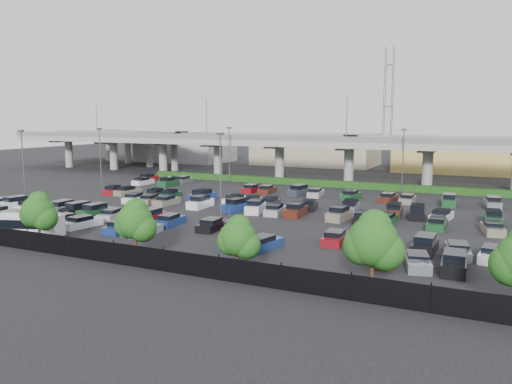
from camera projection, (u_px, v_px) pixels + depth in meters
ground at (250, 208)px, 66.95m from camera, size 280.00×280.00×0.00m
overpass at (323, 145)px, 94.66m from camera, size 150.00×13.00×15.80m
on_ramp at (139, 138)px, 126.40m from camera, size 50.93×30.13×8.80m
hedge at (311, 182)px, 89.25m from camera, size 66.00×1.60×1.10m
fence at (104, 252)px, 41.78m from camera, size 70.00×0.10×2.00m
tree_row at (121, 219)px, 42.40m from camera, size 65.07×3.66×5.94m
shuttle_bus at (29, 225)px, 50.92m from camera, size 7.22×4.40×2.19m
parked_cars at (240, 208)px, 63.41m from camera, size 63.00×41.59×1.67m
light_poles at (230, 160)px, 69.56m from camera, size 66.90×48.38×10.30m
distant_buildings at (413, 154)px, 116.52m from camera, size 138.00×24.00×9.00m
comm_tower at (388, 104)px, 129.21m from camera, size 2.40×2.40×30.00m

